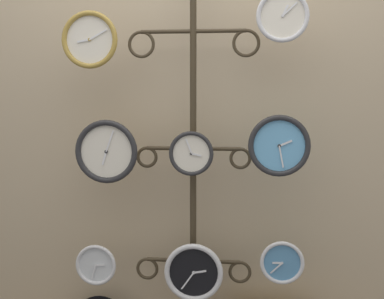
# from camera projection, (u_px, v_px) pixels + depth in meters

# --- Properties ---
(shop_wall) EXTENTS (4.40, 0.04, 2.80)m
(shop_wall) POSITION_uv_depth(u_px,v_px,m) (197.00, 92.00, 2.77)
(shop_wall) COLOR tan
(shop_wall) RESTS_ON ground_plane
(display_stand) EXTENTS (0.65, 0.40, 1.98)m
(display_stand) POSITION_uv_depth(u_px,v_px,m) (193.00, 247.00, 2.69)
(display_stand) COLOR #382D1E
(display_stand) RESTS_ON ground_plane
(clock_top_left) EXTENTS (0.27, 0.04, 0.27)m
(clock_top_left) POSITION_uv_depth(u_px,v_px,m) (90.00, 40.00, 2.53)
(clock_top_left) COLOR silver
(clock_top_right) EXTENTS (0.24, 0.04, 0.24)m
(clock_top_right) POSITION_uv_depth(u_px,v_px,m) (283.00, 16.00, 2.42)
(clock_top_right) COLOR silver
(clock_middle_left) EXTENTS (0.31, 0.04, 0.31)m
(clock_middle_left) POSITION_uv_depth(u_px,v_px,m) (107.00, 152.00, 2.60)
(clock_middle_left) COLOR silver
(clock_middle_center) EXTENTS (0.22, 0.04, 0.22)m
(clock_middle_center) POSITION_uv_depth(u_px,v_px,m) (192.00, 153.00, 2.56)
(clock_middle_center) COLOR silver
(clock_middle_right) EXTENTS (0.29, 0.04, 0.29)m
(clock_middle_right) POSITION_uv_depth(u_px,v_px,m) (279.00, 146.00, 2.48)
(clock_middle_right) COLOR #60A8DB
(clock_bottom_left) EXTENTS (0.21, 0.04, 0.21)m
(clock_bottom_left) POSITION_uv_depth(u_px,v_px,m) (96.00, 265.00, 2.67)
(clock_bottom_left) COLOR silver
(clock_bottom_center) EXTENTS (0.29, 0.04, 0.29)m
(clock_bottom_center) POSITION_uv_depth(u_px,v_px,m) (194.00, 272.00, 2.60)
(clock_bottom_center) COLOR black
(clock_bottom_right) EXTENTS (0.21, 0.04, 0.21)m
(clock_bottom_right) POSITION_uv_depth(u_px,v_px,m) (282.00, 262.00, 2.54)
(clock_bottom_right) COLOR #4C84B2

